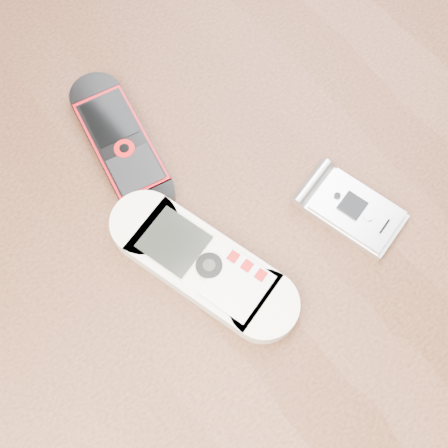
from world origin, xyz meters
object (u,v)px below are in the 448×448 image
(table, at_px, (220,268))
(nokia_white, at_px, (203,265))
(nokia_black_red, at_px, (121,144))
(motorola_razr, at_px, (354,210))

(table, height_order, nokia_white, nokia_white)
(nokia_white, bearing_deg, nokia_black_red, 68.62)
(table, distance_m, motorola_razr, 0.16)
(nokia_black_red, distance_m, motorola_razr, 0.21)
(table, distance_m, nokia_black_red, 0.16)
(nokia_white, distance_m, motorola_razr, 0.14)
(nokia_white, height_order, motorola_razr, nokia_white)
(nokia_white, height_order, nokia_black_red, nokia_white)
(table, relative_size, motorola_razr, 12.89)
(nokia_black_red, relative_size, motorola_razr, 1.69)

